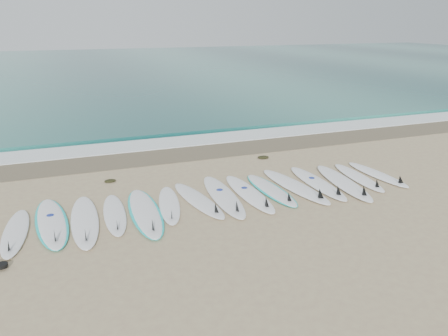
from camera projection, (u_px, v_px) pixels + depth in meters
name	position (u px, v px, depth m)	size (l,w,h in m)	color
ground	(225.00, 200.00, 10.64)	(120.00, 120.00, 0.00)	tan
ocean	(99.00, 68.00, 39.47)	(120.00, 55.00, 0.03)	#236760
wet_sand_band	(181.00, 154.00, 14.28)	(120.00, 1.80, 0.01)	brown
foam_band	(171.00, 143.00, 15.52)	(120.00, 1.40, 0.04)	silver
wave_crest	(161.00, 132.00, 16.84)	(120.00, 1.00, 0.10)	#236760
surfboard_0	(15.00, 233.00, 8.88)	(0.59, 2.33, 0.30)	white
surfboard_1	(52.00, 222.00, 9.33)	(0.88, 2.80, 0.35)	white
surfboard_2	(85.00, 221.00, 9.37)	(0.67, 2.82, 0.36)	white
surfboard_3	(115.00, 215.00, 9.71)	(0.60, 2.35, 0.30)	white
surfboard_4	(145.00, 212.00, 9.82)	(0.77, 2.87, 0.36)	white
surfboard_5	(169.00, 205.00, 10.22)	(0.86, 2.36, 0.30)	white
surfboard_6	(199.00, 200.00, 10.46)	(0.91, 2.58, 0.32)	silver
surfboard_7	(224.00, 196.00, 10.68)	(0.76, 2.93, 0.37)	white
surfboard_8	(250.00, 194.00, 10.86)	(0.60, 2.73, 0.35)	white
surfboard_9	(271.00, 190.00, 11.13)	(0.70, 2.48, 0.31)	silver
surfboard_10	(296.00, 186.00, 11.32)	(0.92, 2.90, 0.36)	white
surfboard_11	(318.00, 183.00, 11.55)	(0.63, 2.74, 0.35)	white
surfboard_12	(344.00, 183.00, 11.57)	(0.94, 2.93, 0.37)	white
surfboard_13	(359.00, 178.00, 11.98)	(0.70, 2.42, 0.31)	white
surfboard_14	(379.00, 175.00, 12.21)	(0.63, 2.37, 0.30)	white
seaweed_near	(110.00, 181.00, 11.81)	(0.31, 0.24, 0.06)	black
seaweed_far	(263.00, 157.00, 13.81)	(0.37, 0.29, 0.07)	black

